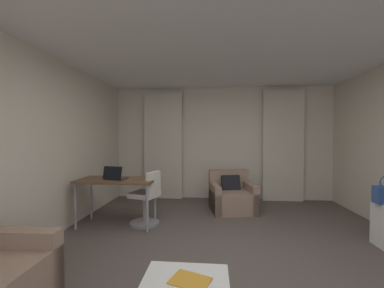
% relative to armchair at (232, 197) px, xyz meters
% --- Properties ---
extents(ground_plane, '(12.00, 12.00, 0.00)m').
position_rel_armchair_xyz_m(ground_plane, '(-0.17, -2.08, -0.27)').
color(ground_plane, '#564C47').
extents(wall_window, '(5.12, 0.06, 2.60)m').
position_rel_armchair_xyz_m(wall_window, '(-0.17, 0.95, 1.03)').
color(wall_window, beige).
rests_on(wall_window, ground).
extents(wall_left, '(0.06, 6.12, 2.60)m').
position_rel_armchair_xyz_m(wall_left, '(-2.70, -2.08, 1.03)').
color(wall_left, beige).
rests_on(wall_left, ground).
extents(ceiling, '(5.12, 6.12, 0.06)m').
position_rel_armchair_xyz_m(ceiling, '(-0.17, -2.08, 2.36)').
color(ceiling, white).
rests_on(ceiling, wall_left).
extents(curtain_left_panel, '(0.90, 0.06, 2.50)m').
position_rel_armchair_xyz_m(curtain_left_panel, '(-1.54, 0.82, 0.98)').
color(curtain_left_panel, beige).
rests_on(curtain_left_panel, ground).
extents(curtain_right_panel, '(0.90, 0.06, 2.50)m').
position_rel_armchair_xyz_m(curtain_right_panel, '(1.21, 0.82, 0.98)').
color(curtain_right_panel, beige).
rests_on(curtain_right_panel, ground).
extents(armchair, '(0.93, 0.89, 0.76)m').
position_rel_armchair_xyz_m(armchair, '(0.00, 0.00, 0.00)').
color(armchair, '#997A66').
rests_on(armchair, ground).
extents(desk, '(1.24, 0.59, 0.76)m').
position_rel_armchair_xyz_m(desk, '(-1.93, -0.95, 0.42)').
color(desk, brown).
rests_on(desk, ground).
extents(desk_chair, '(0.50, 0.50, 0.88)m').
position_rel_armchair_xyz_m(desk_chair, '(-1.45, -0.89, 0.13)').
color(desk_chair, gray).
rests_on(desk_chair, ground).
extents(laptop, '(0.36, 0.30, 0.22)m').
position_rel_armchair_xyz_m(laptop, '(-1.95, -0.99, 0.54)').
color(laptop, '#2D2D33').
rests_on(laptop, desk).
extents(magazine_open, '(0.33, 0.28, 0.01)m').
position_rel_armchair_xyz_m(magazine_open, '(-0.54, -2.97, 0.12)').
color(magazine_open, orange).
rests_on(magazine_open, coffee_table).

